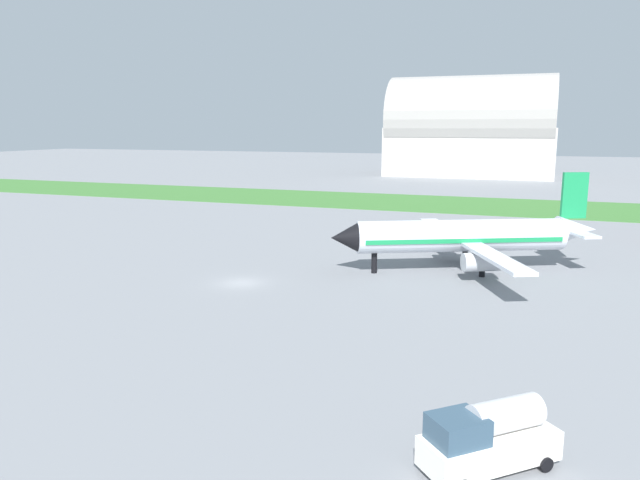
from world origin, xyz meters
The scene contains 5 objects.
ground_plane centered at (0.00, 0.00, 0.00)m, with size 600.00×600.00×0.00m, color gray.
grass_taxiway_strip centered at (0.00, 70.61, 0.04)m, with size 360.00×28.00×0.08m, color #3D7533.
airplane_midfield_jet centered at (20.66, 13.04, 3.87)m, with size 28.20×28.32×10.73m.
fuel_truck_near_gate centered at (26.11, -25.94, 1.58)m, with size 6.41×6.16×3.29m.
hangar_distant centered at (6.78, 145.81, 14.41)m, with size 51.66×27.53×31.66m.
Camera 1 is at (27.38, -51.98, 15.54)m, focal length 33.27 mm.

